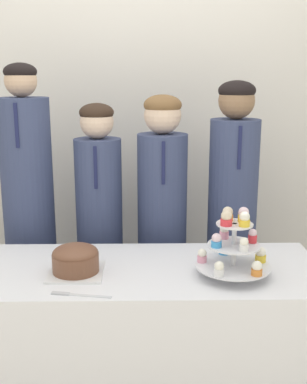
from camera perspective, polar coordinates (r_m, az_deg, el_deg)
The scene contains 9 objects.
wall_back at distance 3.08m, azimuth -2.93°, elevation 10.28°, with size 9.00×0.06×2.70m.
table at distance 2.29m, azimuth -3.57°, elevation -17.28°, with size 1.75×0.62×0.72m.
round_cake at distance 2.07m, azimuth -9.22°, elevation -7.87°, with size 0.23×0.23×0.13m.
cake_knife at distance 1.91m, azimuth -9.73°, elevation -11.89°, with size 0.24×0.06×0.01m.
cupcake_stand at distance 2.03m, azimuth 9.51°, elevation -6.19°, with size 0.31×0.31×0.29m.
student_0 at distance 2.71m, azimuth -14.46°, elevation -3.29°, with size 0.27×0.28×1.60m.
student_1 at distance 2.67m, azimuth -6.37°, elevation -5.07°, with size 0.25×0.26×1.39m.
student_2 at distance 2.66m, azimuth 1.03°, elevation -4.57°, with size 0.27×0.27×1.44m.
student_3 at distance 2.69m, azimuth 9.24°, elevation -3.78°, with size 0.27×0.27×1.51m.
Camera 1 is at (0.10, -1.65, 1.54)m, focal length 45.00 mm.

